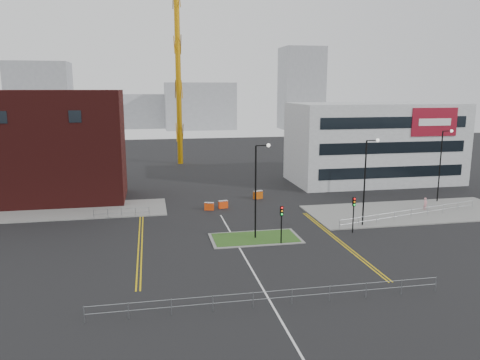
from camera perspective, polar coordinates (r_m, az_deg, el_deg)
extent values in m
plane|color=black|center=(37.60, 1.60, -11.11)|extent=(200.00, 200.00, 0.00)
cube|color=slate|center=(59.03, -22.76, -3.63)|extent=(28.00, 8.00, 0.12)
cube|color=slate|center=(58.12, 20.13, -3.66)|extent=(24.00, 10.00, 0.12)
cube|color=slate|center=(45.32, 1.87, -7.11)|extent=(8.60, 4.60, 0.08)
cube|color=#224A18|center=(45.32, 1.87, -7.08)|extent=(8.00, 4.00, 0.12)
cube|color=#431210|center=(63.58, -22.17, 3.80)|extent=(18.00, 10.00, 14.00)
cube|color=black|center=(59.32, -27.18, 6.81)|extent=(1.40, 0.10, 1.40)
cube|color=black|center=(57.63, -19.47, 7.31)|extent=(1.40, 0.10, 1.40)
cube|color=#B1B4B6|center=(74.48, 15.99, 4.38)|extent=(25.00, 12.00, 12.00)
cube|color=black|center=(69.72, 18.06, 0.91)|extent=(22.00, 0.10, 1.60)
cube|color=black|center=(69.21, 18.23, 3.77)|extent=(22.00, 0.10, 1.60)
cube|color=black|center=(68.88, 18.41, 6.66)|extent=(22.00, 0.10, 1.60)
cube|color=maroon|center=(71.95, 22.63, 6.54)|extent=(7.00, 0.15, 4.00)
cube|color=white|center=(71.87, 22.68, 6.53)|extent=(5.00, 0.05, 1.00)
cylinder|color=#BE800B|center=(89.14, -7.53, 12.26)|extent=(1.00, 1.00, 32.17)
cylinder|color=black|center=(44.13, 1.91, -1.60)|extent=(0.16, 0.16, 9.00)
cylinder|color=black|center=(43.49, 2.72, 4.22)|extent=(1.20, 0.10, 0.10)
sphere|color=silver|center=(43.64, 3.49, 4.24)|extent=(0.36, 0.36, 0.36)
cylinder|color=black|center=(49.94, 14.93, -0.47)|extent=(0.16, 0.16, 9.00)
cylinder|color=black|center=(49.53, 15.82, 4.66)|extent=(1.20, 0.10, 0.10)
sphere|color=silver|center=(49.80, 16.44, 4.66)|extent=(0.36, 0.36, 0.36)
cylinder|color=black|center=(63.74, 23.19, 1.46)|extent=(0.16, 0.16, 9.00)
cylinder|color=black|center=(63.55, 23.95, 5.48)|extent=(1.20, 0.10, 0.10)
sphere|color=silver|center=(63.89, 24.39, 5.47)|extent=(0.36, 0.36, 0.36)
cylinder|color=black|center=(43.51, 5.06, -5.91)|extent=(0.12, 0.12, 3.00)
cube|color=black|center=(43.05, 5.09, -3.75)|extent=(0.28, 0.22, 0.90)
sphere|color=red|center=(42.85, 5.15, -3.41)|extent=(0.18, 0.18, 0.18)
sphere|color=orange|center=(42.93, 5.14, -3.79)|extent=(0.18, 0.18, 0.18)
sphere|color=#0CCC33|center=(43.00, 5.14, -4.18)|extent=(0.18, 0.18, 0.18)
cylinder|color=black|center=(48.04, 13.63, -4.55)|extent=(0.12, 0.12, 3.00)
cube|color=black|center=(47.61, 13.73, -2.57)|extent=(0.28, 0.22, 0.90)
sphere|color=red|center=(47.43, 13.81, -2.26)|extent=(0.18, 0.18, 0.18)
sphere|color=orange|center=(47.50, 13.79, -2.61)|extent=(0.18, 0.18, 0.18)
sphere|color=#0CCC33|center=(47.57, 13.78, -2.96)|extent=(0.18, 0.18, 0.18)
cylinder|color=gray|center=(31.83, 4.02, -13.36)|extent=(24.00, 0.04, 0.04)
cylinder|color=gray|center=(32.05, 4.01, -14.17)|extent=(24.00, 0.04, 0.04)
cylinder|color=gray|center=(31.43, -18.48, -15.29)|extent=(0.05, 0.05, 1.10)
cylinder|color=gray|center=(36.80, 22.77, -11.60)|extent=(0.05, 0.05, 1.10)
cylinder|color=gray|center=(53.70, -14.25, -3.41)|extent=(6.00, 0.04, 0.04)
cylinder|color=gray|center=(53.83, -14.23, -3.93)|extent=(6.00, 0.04, 0.04)
cylinder|color=gray|center=(54.10, -17.40, -4.02)|extent=(0.05, 0.05, 1.10)
cylinder|color=gray|center=(53.72, -11.03, -3.81)|extent=(0.05, 0.05, 1.10)
cylinder|color=gray|center=(55.05, 20.19, -3.40)|extent=(19.01, 5.04, 0.04)
cylinder|color=gray|center=(55.18, 20.15, -3.91)|extent=(19.01, 5.04, 0.04)
cylinder|color=gray|center=(48.78, 12.02, -5.39)|extent=(0.05, 0.05, 1.10)
cylinder|color=gray|center=(62.47, 26.47, -2.69)|extent=(0.05, 0.05, 1.10)
cube|color=silver|center=(39.41, 0.96, -10.02)|extent=(0.15, 30.00, 0.01)
cube|color=gold|center=(46.22, -12.22, -7.04)|extent=(0.12, 24.00, 0.01)
cube|color=gold|center=(46.21, -11.85, -7.03)|extent=(0.12, 24.00, 0.01)
cube|color=gold|center=(45.74, 11.72, -7.22)|extent=(0.12, 20.00, 0.01)
cube|color=gold|center=(45.85, 12.06, -7.19)|extent=(0.12, 20.00, 0.01)
cube|color=gray|center=(157.34, -23.16, 9.11)|extent=(18.00, 12.00, 22.00)
cube|color=gray|center=(165.01, -4.90, 8.96)|extent=(24.00, 12.00, 16.00)
cube|color=gray|center=(167.43, 7.48, 11.00)|extent=(14.00, 12.00, 28.00)
cube|color=gray|center=(174.14, -11.20, 8.25)|extent=(30.00, 12.00, 12.00)
imported|color=pink|center=(59.29, 21.66, -2.76)|extent=(0.67, 0.56, 1.57)
cube|color=#E4420C|center=(55.58, -3.78, -3.22)|extent=(1.17, 0.64, 0.92)
cube|color=silver|center=(55.48, -3.79, -2.80)|extent=(1.17, 0.64, 0.11)
cube|color=#F9430D|center=(56.34, -2.07, -3.00)|extent=(1.18, 0.59, 0.94)
cube|color=silver|center=(56.24, -2.07, -2.58)|extent=(1.18, 0.59, 0.11)
cube|color=#C54F0A|center=(61.09, 2.21, -1.82)|extent=(1.34, 0.85, 1.06)
cube|color=silver|center=(60.98, 2.21, -1.38)|extent=(1.34, 0.85, 0.13)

